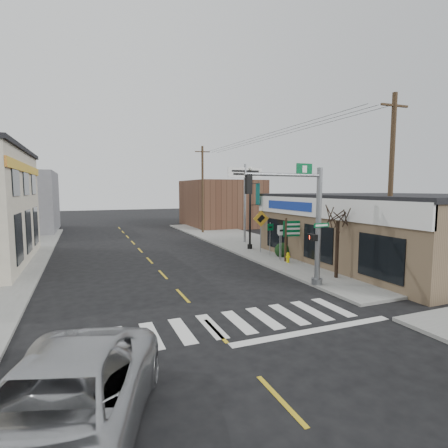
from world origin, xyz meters
name	(u,v)px	position (x,y,z in m)	size (l,w,h in m)	color
ground	(215,331)	(0.00, 0.00, 0.00)	(140.00, 140.00, 0.00)	black
sidewalk_right	(266,248)	(9.00, 13.00, 0.07)	(6.00, 38.00, 0.13)	slate
center_line	(163,274)	(0.00, 8.00, 0.01)	(0.12, 56.00, 0.01)	gold
crosswalk	(211,326)	(0.00, 0.40, 0.01)	(11.00, 2.20, 0.01)	silver
thrift_store	(397,230)	(14.50, 6.00, 2.00)	(12.00, 14.00, 4.00)	brown
bldg_distant_right	(221,203)	(12.00, 30.00, 2.80)	(8.00, 10.00, 5.60)	brown
bldg_distant_left	(9,202)	(-11.00, 32.00, 3.20)	(9.00, 10.00, 6.40)	slate
suv	(57,413)	(-4.35, -4.05, 0.83)	(2.77, 6.00, 1.67)	#ABADB1
traffic_signal_pole	(307,214)	(5.54, 3.00, 3.44)	(4.38, 0.37, 5.55)	gray
guide_sign	(295,233)	(8.20, 7.94, 1.87)	(1.53, 0.13, 2.67)	#453220
fire_hydrant	(288,257)	(7.55, 7.62, 0.47)	(0.20, 0.20, 0.62)	#D1C107
ped_crossing_sign	(261,224)	(7.60, 11.23, 2.14)	(1.15, 0.08, 2.96)	gray
lamp_post	(251,202)	(7.64, 12.90, 3.64)	(0.79, 0.62, 6.06)	black
dance_center_sign	(245,183)	(8.62, 15.98, 5.03)	(3.04, 0.19, 6.46)	gray
bare_tree	(338,211)	(7.84, 3.64, 3.49)	(2.13, 2.13, 4.27)	black
shrub_front	(388,268)	(10.14, 2.57, 0.63)	(1.34, 1.34, 1.01)	#263E1D
shrub_back	(282,250)	(8.30, 9.48, 0.52)	(1.03, 1.03, 0.78)	black
utility_pole_near	(391,187)	(9.50, 2.05, 4.64)	(1.53, 0.23, 8.79)	#453A23
utility_pole_far	(203,189)	(7.50, 23.64, 4.61)	(1.52, 0.23, 8.73)	#452D1C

